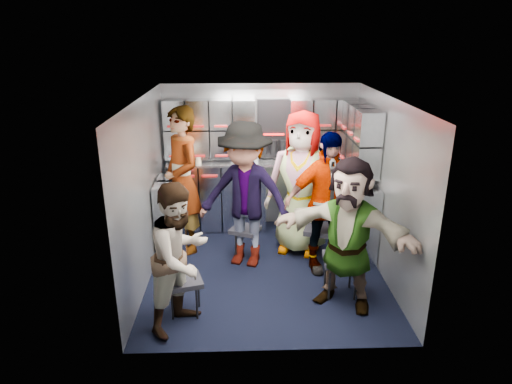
{
  "coord_description": "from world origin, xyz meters",
  "views": [
    {
      "loc": [
        -0.3,
        -4.98,
        2.82
      ],
      "look_at": [
        -0.11,
        0.35,
        0.9
      ],
      "focal_mm": 32.0,
      "sensor_mm": 36.0,
      "label": 1
    }
  ],
  "objects_px": {
    "jump_seat_near_left": "(185,283)",
    "jump_seat_mid_left": "(245,231)",
    "jump_seat_mid_right": "(321,231)",
    "attendant_arc_c": "(301,183)",
    "attendant_standing": "(182,181)",
    "attendant_arc_d": "(325,203)",
    "attendant_arc_b": "(245,196)",
    "jump_seat_center": "(298,219)",
    "attendant_arc_a": "(180,257)",
    "jump_seat_near_right": "(341,262)",
    "attendant_arc_e": "(348,234)"
  },
  "relations": [
    {
      "from": "attendant_arc_a",
      "to": "attendant_standing",
      "type": "bearing_deg",
      "value": 40.35
    },
    {
      "from": "attendant_arc_c",
      "to": "attendant_arc_e",
      "type": "relative_size",
      "value": 1.14
    },
    {
      "from": "attendant_standing",
      "to": "attendant_arc_b",
      "type": "relative_size",
      "value": 1.06
    },
    {
      "from": "jump_seat_near_right",
      "to": "attendant_standing",
      "type": "bearing_deg",
      "value": 147.06
    },
    {
      "from": "jump_seat_center",
      "to": "jump_seat_mid_right",
      "type": "distance_m",
      "value": 0.57
    },
    {
      "from": "jump_seat_center",
      "to": "attendant_arc_a",
      "type": "relative_size",
      "value": 0.29
    },
    {
      "from": "attendant_standing",
      "to": "jump_seat_near_right",
      "type": "bearing_deg",
      "value": 25.53
    },
    {
      "from": "jump_seat_mid_left",
      "to": "jump_seat_mid_right",
      "type": "bearing_deg",
      "value": -10.19
    },
    {
      "from": "jump_seat_near_right",
      "to": "attendant_arc_c",
      "type": "height_order",
      "value": "attendant_arc_c"
    },
    {
      "from": "attendant_standing",
      "to": "attendant_arc_c",
      "type": "distance_m",
      "value": 1.53
    },
    {
      "from": "attendant_arc_c",
      "to": "jump_seat_center",
      "type": "bearing_deg",
      "value": 110.45
    },
    {
      "from": "jump_seat_mid_right",
      "to": "attendant_arc_c",
      "type": "relative_size",
      "value": 0.26
    },
    {
      "from": "jump_seat_mid_left",
      "to": "jump_seat_near_right",
      "type": "distance_m",
      "value": 1.41
    },
    {
      "from": "jump_seat_near_left",
      "to": "jump_seat_mid_right",
      "type": "xyz_separation_m",
      "value": [
        1.59,
        1.08,
        0.06
      ]
    },
    {
      "from": "jump_seat_mid_left",
      "to": "attendant_arc_a",
      "type": "xyz_separation_m",
      "value": [
        -0.64,
        -1.43,
        0.4
      ]
    },
    {
      "from": "jump_seat_mid_left",
      "to": "attendant_arc_e",
      "type": "height_order",
      "value": "attendant_arc_e"
    },
    {
      "from": "attendant_standing",
      "to": "jump_seat_mid_left",
      "type": "bearing_deg",
      "value": 41.31
    },
    {
      "from": "jump_seat_near_left",
      "to": "jump_seat_mid_left",
      "type": "relative_size",
      "value": 0.94
    },
    {
      "from": "jump_seat_center",
      "to": "attendant_arc_a",
      "type": "height_order",
      "value": "attendant_arc_a"
    },
    {
      "from": "attendant_arc_a",
      "to": "jump_seat_mid_left",
      "type": "bearing_deg",
      "value": 10.72
    },
    {
      "from": "attendant_arc_a",
      "to": "attendant_arc_b",
      "type": "distance_m",
      "value": 1.42
    },
    {
      "from": "jump_seat_mid_left",
      "to": "attendant_arc_c",
      "type": "height_order",
      "value": "attendant_arc_c"
    },
    {
      "from": "attendant_arc_b",
      "to": "attendant_arc_c",
      "type": "bearing_deg",
      "value": 45.66
    },
    {
      "from": "attendant_standing",
      "to": "attendant_arc_e",
      "type": "xyz_separation_m",
      "value": [
        1.85,
        -1.38,
        -0.14
      ]
    },
    {
      "from": "jump_seat_center",
      "to": "attendant_arc_a",
      "type": "distance_m",
      "value": 2.28
    },
    {
      "from": "attendant_standing",
      "to": "attendant_arc_c",
      "type": "height_order",
      "value": "attendant_standing"
    },
    {
      "from": "jump_seat_near_left",
      "to": "jump_seat_center",
      "type": "height_order",
      "value": "jump_seat_center"
    },
    {
      "from": "attendant_standing",
      "to": "attendant_arc_d",
      "type": "height_order",
      "value": "attendant_standing"
    },
    {
      "from": "jump_seat_near_left",
      "to": "jump_seat_mid_left",
      "type": "distance_m",
      "value": 1.41
    },
    {
      "from": "jump_seat_near_left",
      "to": "attendant_standing",
      "type": "height_order",
      "value": "attendant_standing"
    },
    {
      "from": "jump_seat_center",
      "to": "attendant_arc_e",
      "type": "height_order",
      "value": "attendant_arc_e"
    },
    {
      "from": "jump_seat_near_left",
      "to": "attendant_arc_e",
      "type": "xyz_separation_m",
      "value": [
        1.68,
        0.13,
        0.46
      ]
    },
    {
      "from": "jump_seat_near_left",
      "to": "jump_seat_near_right",
      "type": "xyz_separation_m",
      "value": [
        1.68,
        0.31,
        0.05
      ]
    },
    {
      "from": "attendant_arc_d",
      "to": "jump_seat_near_right",
      "type": "bearing_deg",
      "value": -91.91
    },
    {
      "from": "jump_seat_near_right",
      "to": "attendant_arc_d",
      "type": "bearing_deg",
      "value": 98.72
    },
    {
      "from": "attendant_arc_e",
      "to": "jump_seat_mid_left",
      "type": "bearing_deg",
      "value": 161.97
    },
    {
      "from": "jump_seat_near_right",
      "to": "jump_seat_mid_right",
      "type": "bearing_deg",
      "value": 96.72
    },
    {
      "from": "jump_seat_near_right",
      "to": "attendant_arc_e",
      "type": "height_order",
      "value": "attendant_arc_e"
    },
    {
      "from": "attendant_arc_b",
      "to": "attendant_arc_e",
      "type": "bearing_deg",
      "value": -22.51
    },
    {
      "from": "jump_seat_center",
      "to": "jump_seat_mid_right",
      "type": "xyz_separation_m",
      "value": [
        0.22,
        -0.52,
        0.06
      ]
    },
    {
      "from": "jump_seat_mid_left",
      "to": "jump_seat_near_right",
      "type": "xyz_separation_m",
      "value": [
        1.04,
        -0.95,
        0.05
      ]
    },
    {
      "from": "attendant_standing",
      "to": "attendant_arc_b",
      "type": "bearing_deg",
      "value": 30.44
    },
    {
      "from": "attendant_arc_c",
      "to": "attendant_arc_a",
      "type": "bearing_deg",
      "value": -109.9
    },
    {
      "from": "attendant_arc_c",
      "to": "attendant_arc_d",
      "type": "height_order",
      "value": "attendant_arc_c"
    },
    {
      "from": "attendant_arc_d",
      "to": "attendant_arc_a",
      "type": "bearing_deg",
      "value": -156.36
    },
    {
      "from": "attendant_arc_a",
      "to": "attendant_arc_c",
      "type": "distance_m",
      "value": 2.12
    },
    {
      "from": "attendant_arc_d",
      "to": "jump_seat_mid_right",
      "type": "bearing_deg",
      "value": 79.37
    },
    {
      "from": "jump_seat_center",
      "to": "attendant_arc_b",
      "type": "distance_m",
      "value": 1.06
    },
    {
      "from": "jump_seat_center",
      "to": "attendant_arc_a",
      "type": "bearing_deg",
      "value": -127.38
    },
    {
      "from": "attendant_arc_a",
      "to": "attendant_arc_d",
      "type": "relative_size",
      "value": 0.87
    }
  ]
}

